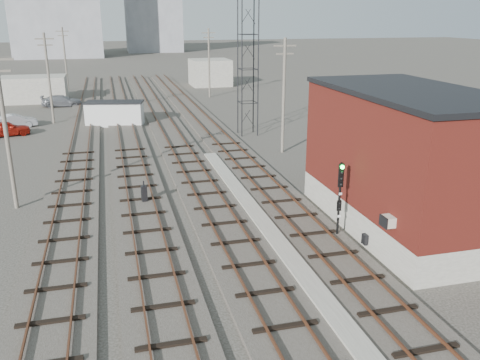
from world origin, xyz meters
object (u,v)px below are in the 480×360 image
object	(u,v)px
signal_mast	(340,195)
car_grey	(62,101)
car_red	(6,129)
car_silver	(16,121)
site_trailer	(115,113)
switch_stand	(144,194)

from	to	relation	value
signal_mast	car_grey	distance (m)	46.66
car_red	car_silver	bearing A→B (deg)	-19.45
car_red	car_silver	xyz separation A→B (m)	(0.27, 3.88, -0.05)
car_red	car_silver	world-z (taller)	car_red
site_trailer	car_red	bearing A→B (deg)	-153.68
site_trailer	car_silver	bearing A→B (deg)	-176.21
site_trailer	switch_stand	bearing A→B (deg)	-75.34
site_trailer	car_red	size ratio (longest dim) A/B	1.48
car_grey	car_silver	bearing A→B (deg)	162.38
car_grey	signal_mast	bearing A→B (deg)	-160.56
site_trailer	car_red	xyz separation A→B (m)	(-9.82, -2.50, -0.51)
site_trailer	car_grey	world-z (taller)	site_trailer
signal_mast	car_silver	world-z (taller)	signal_mast
car_silver	car_grey	bearing A→B (deg)	-27.77
signal_mast	site_trailer	distance (m)	32.42
switch_stand	car_grey	bearing A→B (deg)	91.43
car_red	site_trailer	bearing A→B (deg)	-91.18
signal_mast	car_silver	size ratio (longest dim) A/B	0.99
car_grey	car_red	bearing A→B (deg)	165.50
switch_stand	site_trailer	xyz separation A→B (m)	(-1.07, 23.59, 0.58)
signal_mast	switch_stand	size ratio (longest dim) A/B	2.91
signal_mast	car_grey	size ratio (longest dim) A/B	0.83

